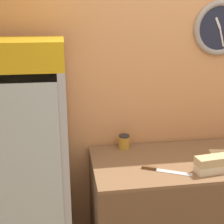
# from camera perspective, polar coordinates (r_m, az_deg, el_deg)

# --- Properties ---
(wall_back) EXTENTS (5.20, 0.10, 2.70)m
(wall_back) POSITION_cam_1_polar(r_m,az_deg,el_deg) (2.81, 12.23, 4.21)
(wall_back) COLOR tan
(wall_back) RESTS_ON ground_plane
(prep_counter) EXTENTS (1.62, 0.74, 0.88)m
(prep_counter) POSITION_cam_1_polar(r_m,az_deg,el_deg) (2.82, 14.01, -16.36)
(prep_counter) COLOR brown
(prep_counter) RESTS_ON ground_plane
(beverage_cooler) EXTENTS (0.62, 0.68, 1.83)m
(beverage_cooler) POSITION_cam_1_polar(r_m,az_deg,el_deg) (2.44, -15.29, -7.15)
(beverage_cooler) COLOR #B2B7BC
(beverage_cooler) RESTS_ON ground_plane
(sandwich_stack_bottom) EXTENTS (0.27, 0.13, 0.06)m
(sandwich_stack_bottom) POSITION_cam_1_polar(r_m,az_deg,el_deg) (2.42, 17.88, -9.75)
(sandwich_stack_bottom) COLOR beige
(sandwich_stack_bottom) RESTS_ON prep_counter
(sandwich_stack_middle) EXTENTS (0.27, 0.13, 0.06)m
(sandwich_stack_middle) POSITION_cam_1_polar(r_m,az_deg,el_deg) (2.40, 18.02, -8.43)
(sandwich_stack_middle) COLOR tan
(sandwich_stack_middle) RESTS_ON sandwich_stack_bottom
(chefs_knife) EXTENTS (0.35, 0.19, 0.02)m
(chefs_knife) POSITION_cam_1_polar(r_m,az_deg,el_deg) (2.37, 8.69, -10.38)
(chefs_knife) COLOR silver
(chefs_knife) RESTS_ON prep_counter
(condiment_jar) EXTENTS (0.10, 0.10, 0.12)m
(condiment_jar) POSITION_cam_1_polar(r_m,az_deg,el_deg) (2.69, 2.22, -5.44)
(condiment_jar) COLOR gold
(condiment_jar) RESTS_ON prep_counter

